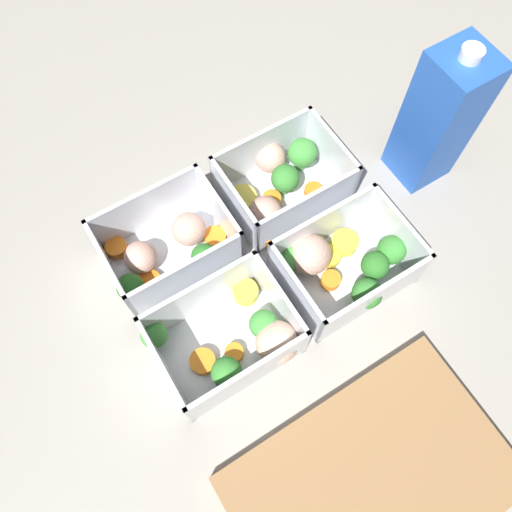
# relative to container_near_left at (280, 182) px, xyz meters

# --- Properties ---
(ground_plane) EXTENTS (4.00, 4.00, 0.00)m
(ground_plane) POSITION_rel_container_near_left_xyz_m (0.08, 0.07, -0.03)
(ground_plane) COLOR gray
(container_near_left) EXTENTS (0.15, 0.13, 0.07)m
(container_near_left) POSITION_rel_container_near_left_xyz_m (0.00, 0.00, 0.00)
(container_near_left) COLOR silver
(container_near_left) RESTS_ON ground_plane
(container_near_right) EXTENTS (0.15, 0.11, 0.07)m
(container_near_right) POSITION_rel_container_near_left_xyz_m (0.17, 0.01, -0.00)
(container_near_right) COLOR silver
(container_near_right) RESTS_ON ground_plane
(container_far_left) EXTENTS (0.15, 0.13, 0.07)m
(container_far_left) POSITION_rel_container_near_left_xyz_m (-0.00, 0.13, 0.00)
(container_far_left) COLOR silver
(container_far_left) RESTS_ON ground_plane
(container_far_right) EXTENTS (0.16, 0.12, 0.07)m
(container_far_right) POSITION_rel_container_near_left_xyz_m (0.15, 0.15, 0.00)
(container_far_right) COLOR silver
(container_far_right) RESTS_ON ground_plane
(juice_carton) EXTENTS (0.07, 0.07, 0.20)m
(juice_carton) POSITION_rel_container_near_left_xyz_m (-0.18, 0.06, 0.07)
(juice_carton) COLOR blue
(juice_carton) RESTS_ON ground_plane
(cutting_board) EXTENTS (0.28, 0.18, 0.02)m
(cutting_board) POSITION_rel_container_near_left_xyz_m (0.11, 0.34, -0.02)
(cutting_board) COLOR olive
(cutting_board) RESTS_ON ground_plane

